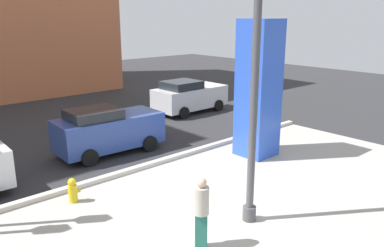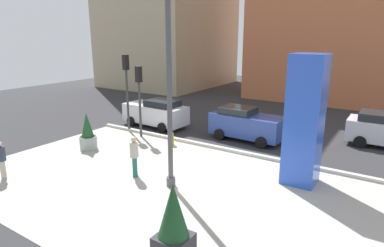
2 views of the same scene
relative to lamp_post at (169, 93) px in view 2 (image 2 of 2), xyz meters
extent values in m
plane|color=#2D2D30|center=(0.07, 5.81, -3.76)|extent=(60.00, 60.00, 0.00)
cube|color=#ADA89E|center=(0.07, -0.19, -3.76)|extent=(18.00, 10.00, 0.02)
cube|color=#B7B2A8|center=(0.07, 4.93, -3.68)|extent=(18.00, 0.24, 0.16)
cylinder|color=#4C4C51|center=(0.00, 0.00, -3.56)|extent=(0.36, 0.36, 0.40)
cylinder|color=#4C4C51|center=(0.00, 0.00, -0.07)|extent=(0.20, 0.20, 7.38)
cube|color=blue|center=(4.20, 3.21, -1.16)|extent=(1.30, 1.30, 5.20)
cube|color=#2D2D33|center=(2.68, -3.48, -3.43)|extent=(0.91, 0.91, 0.68)
cylinder|color=#382819|center=(2.68, -3.48, -3.11)|extent=(0.86, 0.86, 0.04)
cone|color=#1E4C28|center=(2.68, -3.48, -2.33)|extent=(0.85, 0.85, 1.52)
cylinder|color=gray|center=(-6.33, 1.19, -3.41)|extent=(0.90, 0.90, 0.71)
cylinder|color=#382819|center=(-6.33, 1.19, -3.08)|extent=(0.83, 0.83, 0.04)
cone|color=#1E4C28|center=(-6.33, 1.19, -2.42)|extent=(0.64, 0.64, 1.26)
cylinder|color=gold|center=(-3.04, 4.15, -3.49)|extent=(0.26, 0.26, 0.55)
sphere|color=gold|center=(-3.04, 4.15, -3.13)|extent=(0.24, 0.24, 0.24)
cylinder|color=gold|center=(-2.87, 4.15, -3.46)|extent=(0.12, 0.10, 0.10)
cylinder|color=#333833|center=(-6.95, 4.90, -1.84)|extent=(0.14, 0.14, 3.84)
cube|color=black|center=(-6.95, 4.90, 0.52)|extent=(0.28, 0.32, 0.90)
sphere|color=green|center=(-6.95, 5.07, 0.52)|extent=(0.18, 0.18, 0.18)
cylinder|color=#333833|center=(-5.51, 4.42, -2.13)|extent=(0.14, 0.14, 3.26)
cube|color=black|center=(-5.51, 4.42, -0.05)|extent=(0.28, 0.32, 0.90)
sphere|color=yellow|center=(-5.51, 4.59, -0.05)|extent=(0.18, 0.18, 0.18)
cube|color=#2D4793|center=(0.05, 7.27, -2.88)|extent=(4.26, 1.97, 1.22)
cube|color=#1E2328|center=(-0.58, 7.30, -2.09)|extent=(1.95, 1.65, 0.37)
cylinder|color=black|center=(1.38, 8.10, -3.44)|extent=(0.65, 0.25, 0.64)
cylinder|color=black|center=(1.30, 6.32, -3.44)|extent=(0.65, 0.25, 0.64)
cylinder|color=black|center=(-1.20, 8.22, -3.44)|extent=(0.65, 0.25, 0.64)
cylinder|color=black|center=(-1.29, 6.44, -3.44)|extent=(0.65, 0.25, 0.64)
cube|color=#1E2328|center=(6.38, 10.28, -2.15)|extent=(1.92, 1.68, 0.42)
cylinder|color=black|center=(5.69, 11.22, -3.44)|extent=(0.64, 0.23, 0.64)
cylinder|color=black|center=(5.71, 9.33, -3.44)|extent=(0.64, 0.23, 0.64)
cube|color=silver|center=(-6.26, 6.69, -2.91)|extent=(4.46, 1.96, 1.16)
cube|color=#1E2328|center=(-5.60, 6.66, -2.13)|extent=(2.04, 1.64, 0.40)
cylinder|color=black|center=(-7.65, 5.86, -3.44)|extent=(0.65, 0.25, 0.64)
cylinder|color=black|center=(-7.58, 7.63, -3.44)|extent=(0.65, 0.25, 0.64)
cylinder|color=black|center=(-4.93, 5.74, -3.44)|extent=(0.65, 0.25, 0.64)
cylinder|color=black|center=(-4.86, 7.51, -3.44)|extent=(0.65, 0.25, 0.64)
cube|color=#B2AD9E|center=(-6.33, -3.28, -3.36)|extent=(0.34, 0.31, 0.81)
cylinder|color=#33384C|center=(-6.33, -3.28, -2.65)|extent=(0.49, 0.49, 0.61)
cube|color=#236656|center=(-1.84, -0.09, -3.32)|extent=(0.34, 0.34, 0.88)
cylinder|color=#B2AD9E|center=(-1.84, -0.09, -2.55)|extent=(0.51, 0.51, 0.66)
sphere|color=beige|center=(-1.84, -0.09, -2.10)|extent=(0.24, 0.24, 0.24)
camera|label=1|loc=(-7.54, -6.12, 1.58)|focal=37.06mm
camera|label=2|loc=(7.30, -9.65, 2.09)|focal=30.71mm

